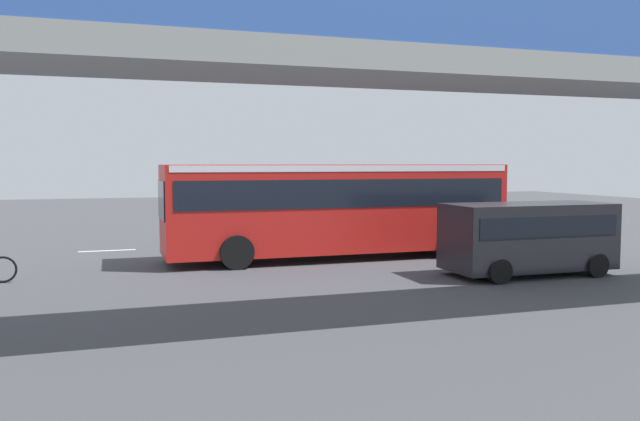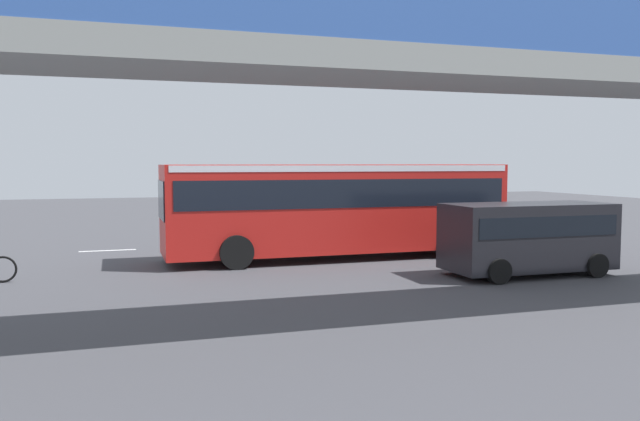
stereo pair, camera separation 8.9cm
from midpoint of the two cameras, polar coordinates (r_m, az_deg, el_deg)
ground at (r=22.39m, az=-2.75°, el=-3.97°), size 80.00×80.00×0.00m
city_bus at (r=21.49m, az=1.68°, el=0.74°), size 11.54×2.85×3.15m
parked_van at (r=19.25m, az=18.15°, el=-1.98°), size 4.80×2.17×2.05m
pedestrian at (r=25.26m, az=1.19°, el=-1.01°), size 0.38×0.38×1.79m
lane_dash_leftmost at (r=27.38m, az=7.72°, el=-2.49°), size 2.00×0.20×0.01m
lane_dash_left at (r=25.91m, az=-0.28°, el=-2.84°), size 2.00×0.20×0.01m
lane_dash_centre at (r=25.00m, az=-9.07°, el=-3.15°), size 2.00×0.20×0.01m
lane_dash_right at (r=24.71m, az=-18.28°, el=-3.40°), size 2.00×0.20×0.01m
pedestrian_overpass at (r=12.92m, az=9.04°, el=10.85°), size 28.44×2.60×6.38m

